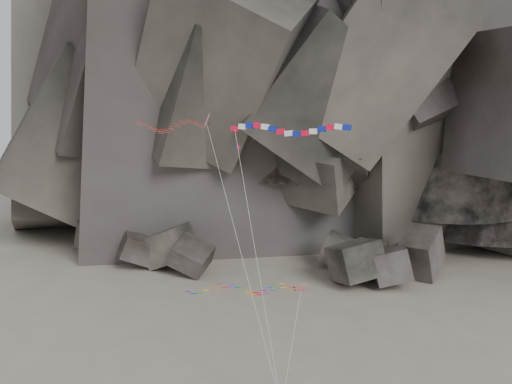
% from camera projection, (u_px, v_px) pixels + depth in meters
% --- Properties ---
extents(ground, '(260.00, 260.00, 0.00)m').
position_uv_depth(ground, '(221.00, 369.00, 60.77)').
color(ground, gray).
rests_on(ground, ground).
extents(headland, '(110.00, 70.00, 84.00)m').
position_uv_depth(headland, '(301.00, 32.00, 121.29)').
color(headland, '#5A5249').
rests_on(headland, ground).
extents(boulder_field, '(64.60, 19.10, 9.71)m').
position_uv_depth(boulder_field, '(234.00, 254.00, 95.25)').
color(boulder_field, '#47423F').
rests_on(boulder_field, ground).
extents(delta_kite, '(18.17, 11.64, 25.58)m').
position_uv_depth(delta_kite, '(167.00, 125.00, 59.65)').
color(delta_kite, red).
rests_on(delta_kite, ground).
extents(banner_kite, '(11.86, 9.65, 24.65)m').
position_uv_depth(banner_kite, '(289.00, 130.00, 54.68)').
color(banner_kite, red).
rests_on(banner_kite, ground).
extents(parafoil_kite, '(12.64, 7.36, 9.13)m').
position_uv_depth(parafoil_kite, '(239.00, 288.00, 56.53)').
color(parafoil_kite, yellow).
rests_on(parafoil_kite, ground).
extents(pennant_kite, '(6.11, 8.79, 22.35)m').
position_uv_depth(pennant_kite, '(249.00, 213.00, 54.57)').
color(pennant_kite, red).
rests_on(pennant_kite, ground).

